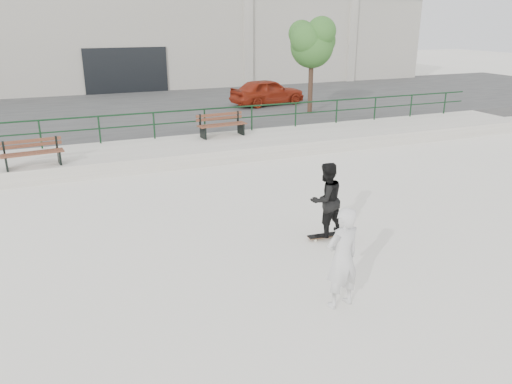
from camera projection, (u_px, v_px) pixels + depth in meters
name	position (u px, v px, depth m)	size (l,w,h in m)	color
ground	(312.00, 270.00, 10.17)	(120.00, 120.00, 0.00)	silver
ledge	(190.00, 150.00, 18.39)	(30.00, 3.00, 0.50)	#BBB5AB
parking_strip	(146.00, 112.00, 25.81)	(60.00, 14.00, 0.50)	#3B3B3B
railing	(180.00, 117.00, 19.20)	(28.00, 0.06, 1.03)	#14371D
commercial_building	(107.00, 22.00, 36.61)	(44.20, 16.33, 8.00)	beige
bench_left	(32.00, 153.00, 15.38)	(1.86, 0.71, 0.84)	#532F1C
bench_right	(222.00, 125.00, 19.36)	(1.97, 0.73, 0.89)	#532F1C
tree	(313.00, 41.00, 23.21)	(2.51, 2.23, 4.47)	#4C3226
red_car	(267.00, 92.00, 26.36)	(1.62, 4.03, 1.37)	maroon
skateboard	(324.00, 236.00, 11.59)	(0.79, 0.26, 0.09)	black
standing_skater	(326.00, 200.00, 11.30)	(0.85, 0.66, 1.74)	black
seated_skater	(342.00, 258.00, 8.61)	(0.68, 0.45, 1.87)	silver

